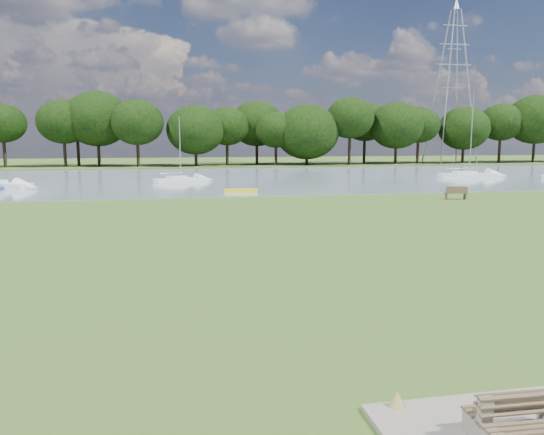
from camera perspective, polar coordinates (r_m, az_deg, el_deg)
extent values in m
plane|color=#5E6D2E|center=(22.10, 3.37, -4.12)|extent=(220.00, 220.00, 0.00)
cube|color=gray|center=(63.29, -6.14, 4.16)|extent=(220.00, 40.00, 0.10)
cube|color=#4C6626|center=(93.15, -7.74, 5.55)|extent=(220.00, 20.00, 0.40)
cube|color=gray|center=(9.52, 21.78, -20.74)|extent=(0.23, 0.96, 0.40)
cube|color=gray|center=(9.35, 21.91, -18.79)|extent=(0.20, 0.17, 0.50)
cube|color=brown|center=(9.55, 26.55, -19.53)|extent=(1.64, 0.42, 0.04)
cube|color=brown|center=(9.59, 25.84, -17.54)|extent=(1.64, 0.17, 0.40)
cube|color=brown|center=(9.98, 24.46, -18.12)|extent=(1.64, 0.42, 0.04)
cube|color=brown|center=(9.70, 25.33, -17.21)|extent=(1.64, 0.17, 0.40)
cube|color=brown|center=(44.17, 18.24, 2.20)|extent=(0.20, 0.51, 0.52)
cube|color=brown|center=(44.60, 20.05, 2.17)|extent=(0.20, 0.51, 0.52)
cube|color=brown|center=(44.35, 19.17, 2.51)|extent=(1.76, 0.87, 0.06)
cube|color=brown|center=(44.12, 19.27, 2.83)|extent=(1.66, 0.43, 0.51)
cube|color=yellow|center=(46.98, -3.38, 2.90)|extent=(3.02, 0.90, 0.30)
cylinder|color=#9C9C9C|center=(101.51, 18.31, 13.26)|extent=(0.24, 0.24, 27.25)
cylinder|color=#9C9C9C|center=(103.87, 20.64, 13.03)|extent=(0.24, 0.24, 27.25)
cylinder|color=#9C9C9C|center=(105.65, 17.03, 13.12)|extent=(0.24, 0.24, 27.25)
cylinder|color=#9C9C9C|center=(107.92, 19.30, 12.91)|extent=(0.24, 0.24, 27.25)
cube|color=#9C9C9C|center=(105.14, 18.93, 15.30)|extent=(7.09, 0.15, 0.15)
cube|color=#9C9C9C|center=(105.64, 19.03, 17.21)|extent=(5.88, 0.15, 0.15)
cube|color=#9C9C9C|center=(106.20, 19.12, 18.95)|extent=(4.66, 0.15, 0.15)
cone|color=#9C9C9C|center=(106.96, 19.23, 20.91)|extent=(1.22, 1.22, 2.03)
cylinder|color=black|center=(92.26, -26.66, 6.02)|extent=(0.55, 0.55, 3.88)
ellipsoid|color=black|center=(92.24, -26.86, 8.96)|extent=(9.89, 9.89, 8.41)
cylinder|color=black|center=(90.63, -22.38, 6.35)|extent=(0.55, 0.55, 4.19)
ellipsoid|color=black|center=(90.63, -22.57, 9.59)|extent=(7.69, 7.69, 6.54)
cylinder|color=black|center=(89.53, -17.97, 6.66)|extent=(0.55, 0.55, 4.51)
ellipsoid|color=black|center=(89.55, -18.13, 10.19)|extent=(8.79, 8.79, 7.47)
cylinder|color=black|center=(88.99, -13.45, 6.53)|extent=(0.55, 0.55, 3.56)
ellipsoid|color=black|center=(88.96, -13.55, 9.33)|extent=(9.89, 9.89, 8.41)
cylinder|color=black|center=(88.98, -8.91, 6.76)|extent=(0.55, 0.55, 3.88)
ellipsoid|color=black|center=(88.96, -8.98, 9.81)|extent=(7.69, 7.69, 6.54)
cylinder|color=black|center=(89.51, -4.40, 6.95)|extent=(0.55, 0.55, 4.19)
ellipsoid|color=black|center=(89.51, -4.44, 10.23)|extent=(8.79, 8.79, 7.47)
cylinder|color=black|center=(90.59, 0.03, 7.10)|extent=(0.55, 0.55, 4.51)
ellipsoid|color=black|center=(90.61, 0.03, 10.58)|extent=(9.89, 9.89, 8.41)
cylinder|color=black|center=(92.20, 4.34, 6.80)|extent=(0.55, 0.55, 3.56)
ellipsoid|color=black|center=(92.17, 4.37, 9.51)|extent=(7.69, 7.69, 6.54)
cylinder|color=black|center=(94.29, 8.47, 6.87)|extent=(0.55, 0.55, 3.88)
ellipsoid|color=black|center=(94.27, 8.54, 9.75)|extent=(8.79, 8.79, 7.47)
cylinder|color=black|center=(96.84, 12.41, 6.90)|extent=(0.55, 0.55, 4.19)
ellipsoid|color=black|center=(96.84, 12.51, 9.94)|extent=(9.89, 9.89, 8.41)
cylinder|color=black|center=(99.82, 16.13, 6.90)|extent=(0.55, 0.55, 4.51)
ellipsoid|color=black|center=(99.84, 16.27, 10.06)|extent=(7.69, 7.69, 6.54)
cylinder|color=black|center=(103.20, 19.61, 6.53)|extent=(0.55, 0.55, 3.56)
ellipsoid|color=black|center=(103.17, 19.73, 8.94)|extent=(8.79, 8.79, 7.47)
cylinder|color=black|center=(106.92, 22.86, 6.49)|extent=(0.55, 0.55, 3.88)
ellipsoid|color=black|center=(106.91, 23.01, 9.03)|extent=(9.89, 9.89, 8.41)
cylinder|color=black|center=(110.96, 25.89, 6.44)|extent=(0.55, 0.55, 4.19)
ellipsoid|color=black|center=(110.96, 26.07, 9.08)|extent=(7.69, 7.69, 6.54)
cube|color=silver|center=(68.48, 20.45, 4.35)|extent=(7.33, 2.65, 0.71)
cube|color=silver|center=(68.20, 20.03, 4.72)|extent=(2.65, 1.80, 0.46)
cylinder|color=#A5A8AD|center=(68.34, 20.67, 8.55)|extent=(0.12, 0.12, 9.75)
cube|color=silver|center=(58.14, -9.79, 4.07)|extent=(5.91, 3.77, 0.65)
cube|color=silver|center=(57.92, -10.21, 4.43)|extent=(2.35, 1.96, 0.42)
cylinder|color=#A5A8AD|center=(57.98, -9.88, 7.43)|extent=(0.11, 0.11, 6.54)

